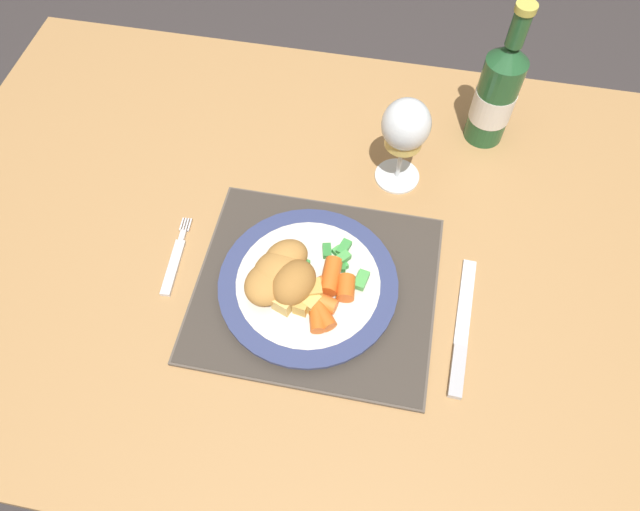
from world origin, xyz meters
TOP-DOWN VIEW (x-y plane):
  - ground_plane at (0.00, 0.00)m, footprint 6.00×6.00m
  - dining_table at (0.00, 0.00)m, footprint 1.22×0.82m
  - placemat at (0.01, -0.07)m, footprint 0.33×0.29m
  - dinner_plate at (-0.00, -0.08)m, footprint 0.24×0.24m
  - breaded_croquettes at (-0.03, -0.09)m, footprint 0.11×0.12m
  - green_beans_pile at (0.04, -0.05)m, footprint 0.09×0.08m
  - glazed_carrots at (0.03, -0.10)m, footprint 0.07×0.11m
  - fork at (-0.19, -0.07)m, footprint 0.02×0.13m
  - table_knife at (0.21, -0.11)m, footprint 0.03×0.20m
  - wine_glass at (0.10, 0.14)m, footprint 0.07×0.07m
  - bottle at (0.22, 0.26)m, footprint 0.06×0.06m
  - roast_potatoes at (-0.00, -0.11)m, footprint 0.06×0.05m

SIDE VIEW (x-z plane):
  - ground_plane at x=0.00m, z-range 0.00..0.00m
  - dining_table at x=0.00m, z-range 0.27..1.01m
  - fork at x=-0.19m, z-range 0.74..0.75m
  - table_knife at x=0.21m, z-range 0.74..0.75m
  - placemat at x=0.01m, z-range 0.74..0.75m
  - dinner_plate at x=0.00m, z-range 0.75..0.77m
  - green_beans_pile at x=0.04m, z-range 0.76..0.78m
  - glazed_carrots at x=0.03m, z-range 0.76..0.79m
  - roast_potatoes at x=0.00m, z-range 0.76..0.79m
  - breaded_croquettes at x=-0.03m, z-range 0.76..0.81m
  - bottle at x=0.22m, z-range 0.71..0.95m
  - wine_glass at x=0.10m, z-range 0.77..0.92m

